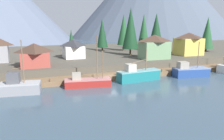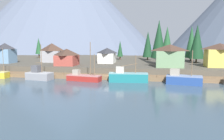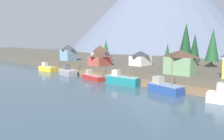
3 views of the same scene
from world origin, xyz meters
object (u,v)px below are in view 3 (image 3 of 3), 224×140
at_px(fishing_boat_blue, 165,88).
at_px(house_grey, 100,53).
at_px(fishing_boat_grey, 68,72).
at_px(conifer_back_right, 195,48).
at_px(conifer_mid_left, 167,51).
at_px(conifer_near_right, 213,45).
at_px(conifer_back_left, 106,47).
at_px(fishing_boat_red, 93,77).
at_px(house_white, 140,58).
at_px(fishing_boat_yellow, 47,68).
at_px(house_green, 180,62).
at_px(fishing_boat_teal, 122,80).
at_px(conifer_centre, 186,43).
at_px(house_red, 100,58).
at_px(house_blue, 68,52).

relative_size(fishing_boat_blue, house_grey, 1.20).
distance_m(fishing_boat_grey, conifer_back_right, 44.30).
distance_m(fishing_boat_grey, conifer_mid_left, 38.89).
height_order(conifer_near_right, conifer_back_left, conifer_near_right).
bearing_deg(fishing_boat_red, conifer_back_left, 139.32).
bearing_deg(house_white, conifer_mid_left, 80.53).
relative_size(fishing_boat_yellow, house_green, 1.25).
height_order(fishing_boat_blue, house_white, fishing_boat_blue).
bearing_deg(fishing_boat_blue, fishing_boat_yellow, -171.02).
xyz_separation_m(fishing_boat_teal, house_green, (10.36, 10.83, 4.44)).
height_order(fishing_boat_red, conifer_back_right, conifer_back_right).
relative_size(fishing_boat_yellow, house_grey, 1.43).
bearing_deg(conifer_centre, fishing_boat_yellow, -155.81).
bearing_deg(house_red, fishing_boat_yellow, -146.63).
bearing_deg(house_red, house_green, 0.12).
xyz_separation_m(fishing_boat_teal, conifer_back_left, (-42.33, 37.61, 6.36)).
bearing_deg(conifer_centre, fishing_boat_blue, -76.17).
height_order(house_grey, conifer_back_right, conifer_back_right).
xyz_separation_m(house_green, house_blue, (-52.15, 3.36, 0.13)).
xyz_separation_m(house_red, conifer_back_right, (23.30, 23.63, 3.49)).
relative_size(house_blue, conifer_back_left, 0.76).
bearing_deg(fishing_boat_red, house_green, 37.37).
height_order(house_white, conifer_centre, conifer_centre).
relative_size(fishing_boat_grey, fishing_boat_teal, 0.95).
bearing_deg(house_green, conifer_near_right, 88.28).
bearing_deg(fishing_boat_red, house_red, 136.87).
distance_m(fishing_boat_teal, house_red, 22.35).
bearing_deg(house_green, conifer_centre, 107.73).
bearing_deg(conifer_centre, conifer_back_right, 103.31).
relative_size(conifer_back_left, conifer_back_right, 0.79).
xyz_separation_m(fishing_boat_red, house_grey, (-17.22, 20.00, 4.92)).
relative_size(fishing_boat_blue, conifer_back_right, 0.74).
xyz_separation_m(conifer_mid_left, conifer_back_left, (-35.73, 2.90, 0.86)).
bearing_deg(house_grey, conifer_centre, -0.40).
bearing_deg(house_grey, house_white, 2.43).
xyz_separation_m(house_grey, conifer_centre, (35.61, -0.25, 4.47)).
xyz_separation_m(fishing_boat_grey, house_green, (32.66, 11.26, 4.51)).
height_order(fishing_boat_grey, house_blue, house_blue).
distance_m(fishing_boat_yellow, fishing_boat_teal, 35.45).
relative_size(fishing_boat_yellow, conifer_centre, 0.70).
height_order(house_green, conifer_centre, conifer_centre).
bearing_deg(conifer_centre, house_grey, 179.60).
height_order(fishing_boat_grey, fishing_boat_teal, fishing_boat_grey).
xyz_separation_m(fishing_boat_yellow, conifer_near_right, (46.44, 31.71, 8.61)).
bearing_deg(conifer_back_right, fishing_boat_teal, -96.75).
bearing_deg(conifer_mid_left, fishing_boat_yellow, -129.80).
height_order(house_blue, conifer_back_left, conifer_back_left).
height_order(fishing_boat_grey, conifer_near_right, conifer_near_right).
distance_m(house_grey, conifer_back_left, 23.03).
bearing_deg(fishing_boat_grey, house_white, 65.83).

